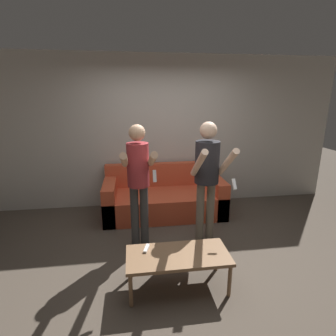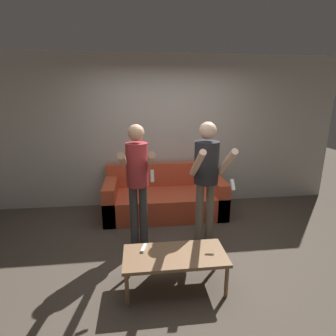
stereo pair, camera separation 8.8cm
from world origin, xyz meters
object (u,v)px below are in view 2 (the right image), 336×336
(person_standing_right, at_px, (207,171))
(person_standing_left, at_px, (137,175))
(couch, at_px, (165,198))
(remote_on_table, at_px, (144,248))
(coffee_table, at_px, (175,257))

(person_standing_right, bearing_deg, person_standing_left, -179.59)
(couch, distance_m, person_standing_right, 1.37)
(person_standing_right, xyz_separation_m, remote_on_table, (-0.86, -0.71, -0.64))
(couch, height_order, person_standing_left, person_standing_left)
(remote_on_table, bearing_deg, person_standing_left, 93.87)
(coffee_table, bearing_deg, person_standing_left, 113.74)
(couch, relative_size, person_standing_right, 1.20)
(couch, distance_m, remote_on_table, 1.79)
(couch, distance_m, person_standing_left, 1.36)
(person_standing_left, distance_m, person_standing_right, 0.90)
(person_standing_left, distance_m, coffee_table, 1.13)
(coffee_table, distance_m, remote_on_table, 0.35)
(couch, relative_size, coffee_table, 1.87)
(couch, xyz_separation_m, remote_on_table, (-0.40, -1.74, 0.14))
(couch, bearing_deg, person_standing_left, -113.58)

